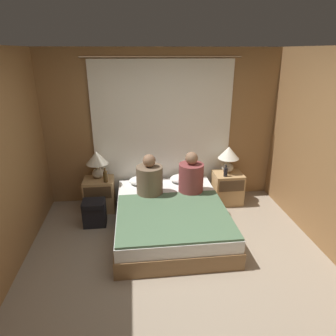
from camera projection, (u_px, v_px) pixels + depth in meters
The scene contains 16 objects.
ground_plane at pixel (181, 278), 3.45m from camera, with size 16.00×16.00×0.00m, color gray.
wall_back at pixel (162, 128), 4.96m from camera, with size 3.93×0.06×2.50m.
curtain_panel at pixel (163, 133), 4.93m from camera, with size 2.46×0.03×2.36m.
bed at pixel (170, 217), 4.33m from camera, with size 1.54×1.98×0.40m.
nightstand_left at pixel (100, 194), 4.86m from camera, with size 0.47×0.42×0.53m.
nightstand_right at pixel (227, 188), 5.09m from camera, with size 0.47×0.42×0.53m.
lamp_left at pixel (97, 161), 4.73m from camera, with size 0.35×0.35×0.45m.
lamp_right at pixel (229, 156), 4.96m from camera, with size 0.35×0.35×0.45m.
pillow_left at pixel (144, 180), 4.91m from camera, with size 0.50×0.34×0.12m.
pillow_right at pixel (185, 178), 4.99m from camera, with size 0.50×0.34×0.12m.
blanket_on_bed at pixel (173, 215), 3.96m from camera, with size 1.48×1.30×0.03m.
person_left_in_bed at pixel (150, 179), 4.48m from camera, with size 0.40×0.40×0.64m.
person_right_in_bed at pixel (191, 176), 4.55m from camera, with size 0.38×0.38×0.65m.
beer_bottle_on_left_stand at pixel (105, 176), 4.65m from camera, with size 0.07×0.07×0.23m.
beer_bottle_on_right_stand at pixel (226, 172), 4.86m from camera, with size 0.06×0.06×0.20m.
backpack_on_floor at pixel (94, 211), 4.43m from camera, with size 0.33×0.29×0.40m.
Camera 1 is at (-0.47, -2.71, 2.44)m, focal length 32.00 mm.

